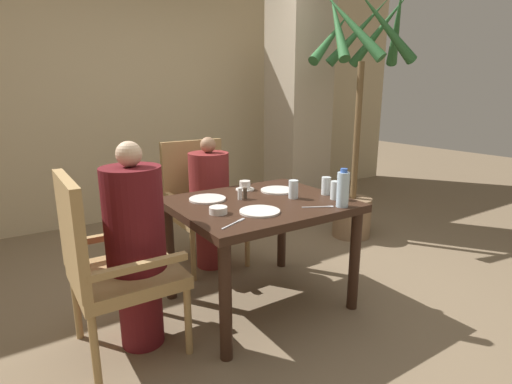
% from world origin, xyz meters
% --- Properties ---
extents(ground_plane, '(16.00, 16.00, 0.00)m').
position_xyz_m(ground_plane, '(0.00, 0.00, 0.00)').
color(ground_plane, '#7A664C').
extents(wall_back, '(8.00, 0.06, 2.80)m').
position_xyz_m(wall_back, '(0.00, 2.43, 1.40)').
color(wall_back, '#C6B289').
rests_on(wall_back, ground_plane).
extents(pillar_stone, '(0.54, 0.54, 2.70)m').
position_xyz_m(pillar_stone, '(1.46, 1.43, 1.35)').
color(pillar_stone, tan).
rests_on(pillar_stone, ground_plane).
extents(dining_table, '(1.08, 0.91, 0.73)m').
position_xyz_m(dining_table, '(0.00, 0.00, 0.63)').
color(dining_table, '#331E14').
rests_on(dining_table, ground_plane).
extents(chair_left_side, '(0.55, 0.55, 1.02)m').
position_xyz_m(chair_left_side, '(-0.97, 0.00, 0.54)').
color(chair_left_side, '#A88451').
rests_on(chair_left_side, ground_plane).
extents(diner_in_left_chair, '(0.32, 0.32, 1.17)m').
position_xyz_m(diner_in_left_chair, '(-0.81, 0.00, 0.60)').
color(diner_in_left_chair, '#5B1419').
rests_on(diner_in_left_chair, ground_plane).
extents(chair_far_side, '(0.55, 0.55, 1.02)m').
position_xyz_m(chair_far_side, '(0.00, 0.88, 0.54)').
color(chair_far_side, '#A88451').
rests_on(chair_far_side, ground_plane).
extents(diner_in_far_chair, '(0.32, 0.32, 1.07)m').
position_xyz_m(diner_in_far_chair, '(-0.00, 0.73, 0.55)').
color(diner_in_far_chair, maroon).
rests_on(diner_in_far_chair, ground_plane).
extents(potted_palm, '(0.89, 0.91, 2.33)m').
position_xyz_m(potted_palm, '(1.50, 0.59, 1.08)').
color(potted_palm, '#896B4C').
rests_on(potted_palm, ground_plane).
extents(plate_main_left, '(0.24, 0.24, 0.01)m').
position_xyz_m(plate_main_left, '(-0.27, 0.21, 0.73)').
color(plate_main_left, white).
rests_on(plate_main_left, dining_table).
extents(plate_main_right, '(0.24, 0.24, 0.01)m').
position_xyz_m(plate_main_right, '(0.25, 0.15, 0.73)').
color(plate_main_right, white).
rests_on(plate_main_right, dining_table).
extents(plate_dessert_center, '(0.24, 0.24, 0.01)m').
position_xyz_m(plate_dessert_center, '(-0.14, -0.21, 0.73)').
color(plate_dessert_center, white).
rests_on(plate_dessert_center, dining_table).
extents(teacup_with_saucer, '(0.13, 0.13, 0.07)m').
position_xyz_m(teacup_with_saucer, '(0.08, 0.31, 0.76)').
color(teacup_with_saucer, white).
rests_on(teacup_with_saucer, dining_table).
extents(bowl_small, '(0.11, 0.11, 0.04)m').
position_xyz_m(bowl_small, '(-0.35, -0.09, 0.75)').
color(bowl_small, white).
rests_on(bowl_small, dining_table).
extents(water_bottle, '(0.08, 0.08, 0.24)m').
position_xyz_m(water_bottle, '(0.35, -0.39, 0.84)').
color(water_bottle, silver).
rests_on(water_bottle, dining_table).
extents(glass_tall_near, '(0.06, 0.06, 0.12)m').
position_xyz_m(glass_tall_near, '(0.44, -0.24, 0.79)').
color(glass_tall_near, silver).
rests_on(glass_tall_near, dining_table).
extents(glass_tall_mid, '(0.06, 0.06, 0.12)m').
position_xyz_m(glass_tall_mid, '(0.22, -0.06, 0.79)').
color(glass_tall_mid, silver).
rests_on(glass_tall_mid, dining_table).
extents(glass_tall_far, '(0.06, 0.06, 0.12)m').
position_xyz_m(glass_tall_far, '(0.47, -0.11, 0.79)').
color(glass_tall_far, silver).
rests_on(glass_tall_far, dining_table).
extents(salt_shaker, '(0.03, 0.03, 0.08)m').
position_xyz_m(salt_shaker, '(-0.09, 0.10, 0.77)').
color(salt_shaker, white).
rests_on(salt_shaker, dining_table).
extents(pepper_shaker, '(0.03, 0.03, 0.07)m').
position_xyz_m(pepper_shaker, '(-0.05, 0.10, 0.77)').
color(pepper_shaker, '#4C3D2D').
rests_on(pepper_shaker, dining_table).
extents(fork_beside_plate, '(0.18, 0.10, 0.00)m').
position_xyz_m(fork_beside_plate, '(0.23, -0.33, 0.73)').
color(fork_beside_plate, silver).
rests_on(fork_beside_plate, dining_table).
extents(knife_beside_plate, '(0.19, 0.10, 0.00)m').
position_xyz_m(knife_beside_plate, '(-0.36, -0.30, 0.73)').
color(knife_beside_plate, silver).
rests_on(knife_beside_plate, dining_table).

